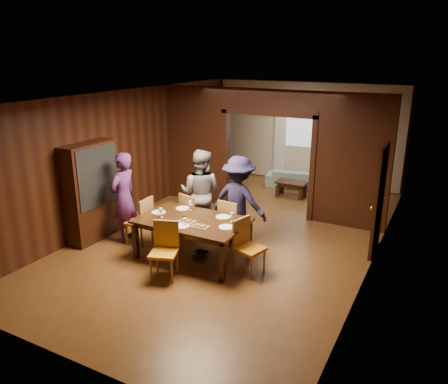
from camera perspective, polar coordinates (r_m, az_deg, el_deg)
The scene contains 32 objects.
floor at distance 9.28m, azimuth 1.69°, elevation -5.59°, with size 9.00×9.00×0.00m, color #563418.
ceiling at distance 8.54m, azimuth 1.87°, elevation 12.54°, with size 5.50×9.00×0.02m, color silver.
room_walls at distance 10.46m, azimuth 6.36°, elevation 5.72°, with size 5.52×9.01×2.90m.
person_purple at distance 8.95m, azimuth -12.98°, elevation -0.69°, with size 0.67×0.44×1.83m, color #492161.
person_grey at distance 8.98m, azimuth -3.09°, elevation -0.16°, with size 0.89×0.69×1.83m, color slate.
person_navy at distance 8.57m, azimuth 1.95°, elevation -1.16°, with size 1.16×0.67×1.80m, color #1A173A.
sofa at distance 12.56m, azimuth 9.54°, elevation 1.75°, with size 1.72×0.67×0.50m, color #86A3B0.
serving_bowl at distance 8.05m, azimuth -3.15°, elevation -3.25°, with size 0.30×0.30×0.07m, color black.
dining_table at distance 8.18m, azimuth -4.11°, elevation -6.08°, with size 1.98×1.23×0.76m, color black.
coffee_table at distance 11.77m, azimuth 8.78°, elevation 0.42°, with size 0.80×0.50×0.40m, color black.
chair_left at distance 8.87m, azimuth -11.07°, elevation -3.68°, with size 0.44×0.44×0.97m, color #C94712, non-canonical shape.
chair_right at distance 7.59m, azimuth 3.41°, elevation -7.20°, with size 0.44×0.44×0.97m, color #C26E12, non-canonical shape.
chair_far_l at distance 8.98m, azimuth -3.89°, elevation -3.09°, with size 0.44×0.44×0.97m, color #C35F12, non-canonical shape.
chair_far_r at distance 8.62m, azimuth 1.18°, elevation -3.98°, with size 0.44×0.44×0.97m, color #C35B12, non-canonical shape.
chair_near at distance 7.49m, azimuth -7.89°, elevation -7.70°, with size 0.44×0.44×0.97m, color orange, non-canonical shape.
hutch at distance 9.18m, azimuth -16.89°, elevation 0.02°, with size 0.40×1.20×2.00m, color black.
door_right at distance 8.62m, azimuth 19.60°, elevation -1.05°, with size 0.06×0.90×2.10m, color black.
window_far at distance 12.80m, azimuth 10.69°, elevation 8.65°, with size 1.20×0.03×1.30m, color silver.
curtain_left at distance 13.08m, azimuth 7.37°, elevation 7.00°, with size 0.35×0.06×2.40m, color white.
curtain_right at distance 12.64m, azimuth 13.77°, elevation 6.26°, with size 0.35×0.06×2.40m, color white.
plate_left at distance 8.44m, azimuth -8.54°, elevation -2.62°, with size 0.27×0.27×0.01m, color silver.
plate_far_l at distance 8.59m, azimuth -5.43°, elevation -2.14°, with size 0.27×0.27×0.01m, color white.
plate_far_r at distance 8.12m, azimuth -0.13°, elevation -3.27°, with size 0.27×0.27×0.01m, color white.
plate_right at distance 7.66m, azimuth 0.31°, elevation -4.60°, with size 0.27×0.27×0.01m, color white.
plate_near at distance 7.75m, azimuth -5.53°, elevation -4.42°, with size 0.27×0.27×0.01m, color white.
platter_a at distance 7.93m, azimuth -4.89°, elevation -3.77°, with size 0.30×0.20×0.04m, color gray.
platter_b at distance 7.69m, azimuth -3.14°, elevation -4.46°, with size 0.30×0.20×0.04m, color gray.
wineglass_left at distance 8.17m, azimuth -8.21°, elevation -2.69°, with size 0.08×0.08×0.18m, color white, non-canonical shape.
wineglass_far at distance 8.48m, azimuth -4.45°, elevation -1.78°, with size 0.08×0.08×0.18m, color silver, non-canonical shape.
wineglass_right at distance 7.86m, azimuth 1.05°, elevation -3.33°, with size 0.08×0.08×0.18m, color silver, non-canonical shape.
tumbler at distance 7.75m, azimuth -5.15°, elevation -3.90°, with size 0.07×0.07×0.14m, color white.
condiment_jar at distance 8.02m, azimuth -5.18°, elevation -3.24°, with size 0.08×0.08×0.11m, color #4E2D12, non-canonical shape.
Camera 1 is at (3.73, -7.64, 3.71)m, focal length 35.00 mm.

